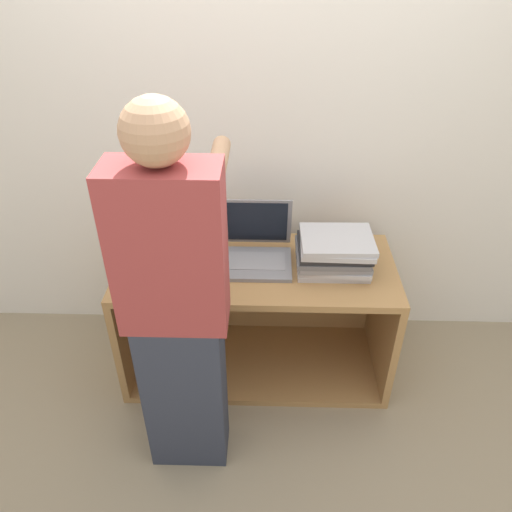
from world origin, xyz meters
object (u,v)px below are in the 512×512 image
(laptop_open, at_px, (257,250))
(person, at_px, (177,312))
(laptop_stack_left, at_px, (180,254))
(laptop_stack_right, at_px, (334,252))

(laptop_open, height_order, person, person)
(laptop_stack_left, xyz_separation_m, laptop_stack_right, (0.74, -0.00, 0.02))
(laptop_stack_right, xyz_separation_m, person, (-0.66, -0.54, 0.08))
(laptop_open, bearing_deg, laptop_stack_right, -8.58)
(laptop_open, bearing_deg, person, -116.13)
(laptop_open, bearing_deg, laptop_stack_left, -171.48)
(laptop_stack_left, bearing_deg, laptop_open, 8.52)
(laptop_open, relative_size, laptop_stack_left, 0.93)
(person, bearing_deg, laptop_stack_left, 98.38)
(person, bearing_deg, laptop_open, 63.87)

